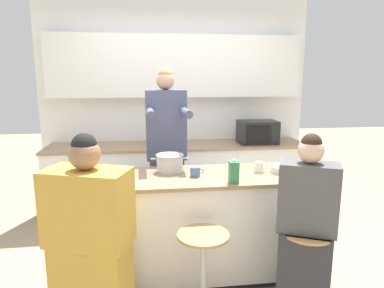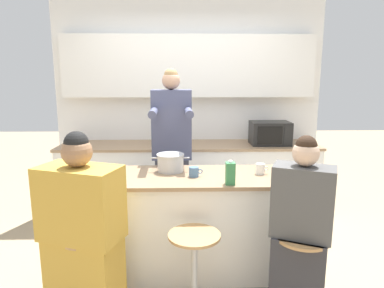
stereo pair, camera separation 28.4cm
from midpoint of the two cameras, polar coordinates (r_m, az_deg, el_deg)
name	(u,v)px [view 2 (the right image)]	position (r m, az deg, el deg)	size (l,w,h in m)	color
ground_plane	(192,274)	(3.21, 2.74, -20.85)	(16.00, 16.00, 0.00)	tan
wall_back	(189,89)	(4.38, 1.33, 9.11)	(3.36, 0.22, 2.70)	white
back_counter	(189,179)	(4.26, 1.46, -5.92)	(3.12, 0.63, 0.89)	white
kitchen_island	(192,225)	(2.99, 2.83, -13.42)	(1.83, 0.65, 0.90)	black
bar_stool_leftmost	(90,274)	(2.61, -13.55, -20.45)	(0.38, 0.38, 0.64)	tan
bar_stool_center	(194,273)	(2.57, 3.76, -20.76)	(0.38, 0.38, 0.64)	tan
bar_stool_rightmost	(300,276)	(2.69, 20.64, -19.95)	(0.38, 0.38, 0.64)	tan
person_cooking	(172,160)	(3.41, -0.99, -2.69)	(0.40, 0.60, 1.78)	#383842
person_wrapped_blanket	(83,239)	(2.44, -14.53, -15.08)	(0.60, 0.45, 1.36)	gold
person_seated_near	(300,240)	(2.57, 20.73, -14.86)	(0.45, 0.39, 1.33)	#333338
cooking_pot	(171,163)	(2.93, -0.84, -3.15)	(0.32, 0.24, 0.15)	#B7BABC
fruit_bowl	(285,172)	(2.97, 17.93, -4.45)	(0.21, 0.21, 0.06)	silver
coffee_cup_near	(260,169)	(2.94, 14.08, -4.08)	(0.11, 0.08, 0.09)	white
coffee_cup_far	(194,172)	(2.79, 3.26, -4.69)	(0.11, 0.08, 0.08)	#4C7099
banana_bunch	(106,168)	(3.03, -11.51, -3.91)	(0.17, 0.12, 0.05)	yellow
juice_carton	(230,173)	(2.61, 9.53, -4.87)	(0.07, 0.07, 0.19)	#38844C
microwave	(270,133)	(4.25, 14.75, 1.75)	(0.46, 0.33, 0.28)	black
potted_plant	(168,132)	(4.12, -2.04, 1.94)	(0.19, 0.19, 0.27)	#93563D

